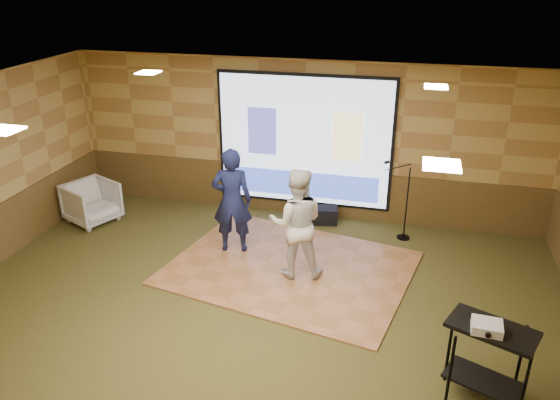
% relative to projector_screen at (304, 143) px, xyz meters
% --- Properties ---
extents(ground, '(9.00, 9.00, 0.00)m').
position_rel_projector_screen_xyz_m(ground, '(0.00, -3.44, -1.47)').
color(ground, '#2C3518').
rests_on(ground, ground).
extents(room_shell, '(9.04, 7.04, 3.02)m').
position_rel_projector_screen_xyz_m(room_shell, '(0.00, -3.44, 0.62)').
color(room_shell, '#AF9049').
rests_on(room_shell, ground).
extents(wainscot_back, '(9.00, 0.04, 0.95)m').
position_rel_projector_screen_xyz_m(wainscot_back, '(0.00, 0.04, -1.00)').
color(wainscot_back, '#523B1B').
rests_on(wainscot_back, ground).
extents(projector_screen, '(3.32, 0.06, 2.52)m').
position_rel_projector_screen_xyz_m(projector_screen, '(0.00, 0.00, 0.00)').
color(projector_screen, black).
rests_on(projector_screen, room_shell).
extents(downlight_nw, '(0.32, 0.32, 0.02)m').
position_rel_projector_screen_xyz_m(downlight_nw, '(-2.20, -1.64, 1.50)').
color(downlight_nw, beige).
rests_on(downlight_nw, room_shell).
extents(downlight_ne, '(0.32, 0.32, 0.02)m').
position_rel_projector_screen_xyz_m(downlight_ne, '(2.20, -1.64, 1.50)').
color(downlight_ne, beige).
rests_on(downlight_ne, room_shell).
extents(downlight_sw, '(0.32, 0.32, 0.02)m').
position_rel_projector_screen_xyz_m(downlight_sw, '(-2.20, -4.94, 1.50)').
color(downlight_sw, beige).
rests_on(downlight_sw, room_shell).
extents(downlight_se, '(0.32, 0.32, 0.02)m').
position_rel_projector_screen_xyz_m(downlight_se, '(2.20, -4.94, 1.50)').
color(downlight_se, beige).
rests_on(downlight_se, room_shell).
extents(dance_floor, '(4.22, 3.53, 0.03)m').
position_rel_projector_screen_xyz_m(dance_floor, '(0.22, -2.09, -1.46)').
color(dance_floor, '#A0613A').
rests_on(dance_floor, ground).
extents(player_left, '(0.74, 0.57, 1.82)m').
position_rel_projector_screen_xyz_m(player_left, '(-0.85, -1.73, -0.54)').
color(player_left, '#151B43').
rests_on(player_left, dance_floor).
extents(player_right, '(0.98, 0.83, 1.77)m').
position_rel_projector_screen_xyz_m(player_right, '(0.36, -2.25, -0.57)').
color(player_right, silver).
rests_on(player_right, dance_floor).
extents(av_table, '(0.92, 0.48, 0.97)m').
position_rel_projector_screen_xyz_m(av_table, '(2.98, -4.34, -0.80)').
color(av_table, black).
rests_on(av_table, ground).
extents(projector, '(0.33, 0.28, 0.11)m').
position_rel_projector_screen_xyz_m(projector, '(2.90, -4.42, -0.45)').
color(projector, silver).
rests_on(projector, av_table).
extents(mic_stand, '(0.57, 0.23, 1.45)m').
position_rel_projector_screen_xyz_m(mic_stand, '(1.92, -0.55, -0.98)').
color(mic_stand, black).
rests_on(mic_stand, ground).
extents(banquet_chair, '(1.13, 1.12, 0.78)m').
position_rel_projector_screen_xyz_m(banquet_chair, '(-3.82, -1.27, -1.08)').
color(banquet_chair, gray).
rests_on(banquet_chair, ground).
extents(duffel_bag, '(0.55, 0.41, 0.31)m').
position_rel_projector_screen_xyz_m(duffel_bag, '(0.47, -0.27, -1.32)').
color(duffel_bag, black).
rests_on(duffel_bag, ground).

